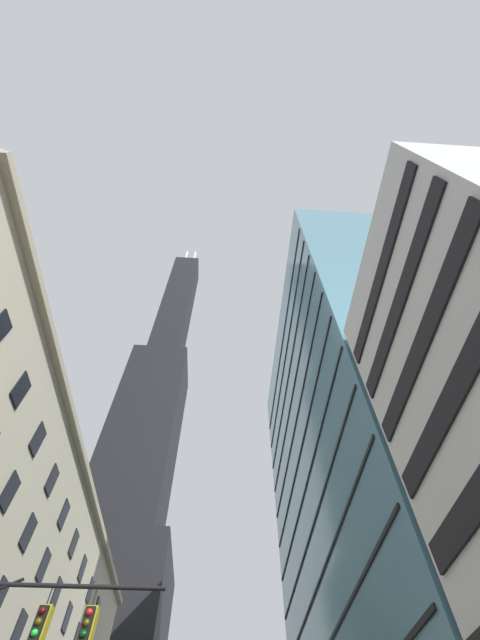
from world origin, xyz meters
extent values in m
cube|color=tan|center=(-10.75, 24.06, 25.67)|extent=(0.70, 60.12, 0.60)
cube|color=black|center=(-10.95, 23.00, 12.40)|extent=(0.14, 1.40, 2.20)
cube|color=black|center=(-10.95, 13.00, 16.60)|extent=(0.14, 1.40, 2.20)
cube|color=black|center=(-10.95, 18.00, 16.60)|extent=(0.14, 1.40, 2.20)
cube|color=black|center=(-10.95, 23.00, 16.60)|extent=(0.14, 1.40, 2.20)
cube|color=black|center=(-10.95, 28.00, 16.60)|extent=(0.14, 1.40, 2.20)
cube|color=black|center=(-10.95, 33.00, 16.60)|extent=(0.14, 1.40, 2.20)
cube|color=black|center=(-10.95, 38.00, 16.60)|extent=(0.14, 1.40, 2.20)
cube|color=black|center=(-10.95, 8.00, 20.80)|extent=(0.14, 1.40, 2.20)
cube|color=black|center=(-10.95, 13.00, 20.80)|extent=(0.14, 1.40, 2.20)
cube|color=black|center=(-10.95, 18.00, 20.80)|extent=(0.14, 1.40, 2.20)
cube|color=black|center=(-10.95, 23.00, 20.80)|extent=(0.14, 1.40, 2.20)
cube|color=black|center=(-10.95, 28.00, 20.80)|extent=(0.14, 1.40, 2.20)
cube|color=black|center=(-10.95, 33.00, 20.80)|extent=(0.14, 1.40, 2.20)
cube|color=black|center=(-10.95, 38.00, 20.80)|extent=(0.14, 1.40, 2.20)
cube|color=black|center=(-10.95, 43.00, 20.80)|extent=(0.14, 1.40, 2.20)
cube|color=black|center=(-19.69, 79.89, 75.45)|extent=(18.11, 18.11, 63.54)
cube|color=black|center=(-19.69, 79.89, 146.93)|extent=(11.64, 11.64, 79.42)
cylinder|color=silver|center=(-22.02, 79.89, 196.64)|extent=(1.20, 1.20, 19.99)
cylinder|color=silver|center=(-17.36, 79.89, 196.64)|extent=(1.20, 1.20, 19.99)
cube|color=black|center=(10.95, -1.71, 12.00)|extent=(0.16, 11.78, 1.10)
cube|color=black|center=(10.95, -1.71, 15.00)|extent=(0.16, 11.78, 1.10)
cube|color=black|center=(10.95, -1.71, 18.00)|extent=(0.16, 11.78, 1.10)
cube|color=black|center=(10.95, -1.71, 21.00)|extent=(0.16, 11.78, 1.10)
cube|color=teal|center=(19.70, 23.78, 27.16)|extent=(17.39, 37.40, 54.32)
cube|color=black|center=(10.96, 23.78, 16.00)|extent=(0.12, 36.40, 0.24)
cube|color=black|center=(10.96, 23.78, 20.00)|extent=(0.12, 36.40, 0.24)
cube|color=black|center=(10.96, 23.78, 24.00)|extent=(0.12, 36.40, 0.24)
cube|color=black|center=(10.96, 23.78, 28.00)|extent=(0.12, 36.40, 0.24)
cube|color=black|center=(10.96, 23.78, 32.00)|extent=(0.12, 36.40, 0.24)
cube|color=black|center=(10.96, 23.78, 36.00)|extent=(0.12, 36.40, 0.24)
cube|color=black|center=(10.96, 23.78, 40.00)|extent=(0.12, 36.40, 0.24)
cube|color=black|center=(10.96, 23.78, 44.00)|extent=(0.12, 36.40, 0.24)
cube|color=black|center=(10.96, 23.78, 48.00)|extent=(0.12, 36.40, 0.24)
cylinder|color=black|center=(-2.98, 3.79, 7.63)|extent=(7.95, 0.14, 0.14)
cylinder|color=black|center=(-2.72, 3.79, 7.33)|extent=(0.04, 0.04, 0.60)
cube|color=black|center=(-2.72, 3.79, 6.58)|extent=(0.30, 0.30, 0.90)
cube|color=olive|center=(-2.72, 3.96, 6.58)|extent=(0.40, 0.40, 1.04)
sphere|color=#450808|center=(-2.72, 3.63, 6.86)|extent=(0.20, 0.20, 0.20)
sphere|color=#4B3A08|center=(-2.72, 3.63, 6.58)|extent=(0.20, 0.20, 0.20)
sphere|color=green|center=(-2.72, 3.63, 6.30)|extent=(0.20, 0.20, 0.20)
cylinder|color=black|center=(-1.26, 3.79, 7.33)|extent=(0.04, 0.04, 0.60)
cube|color=black|center=(-1.26, 3.79, 6.58)|extent=(0.30, 0.30, 0.90)
cube|color=olive|center=(-1.26, 3.96, 6.58)|extent=(0.40, 0.40, 1.04)
sphere|color=red|center=(-1.26, 3.63, 6.86)|extent=(0.20, 0.20, 0.20)
sphere|color=#4B3A08|center=(-1.26, 3.63, 6.58)|extent=(0.20, 0.20, 0.20)
sphere|color=#083D10|center=(-1.26, 3.63, 6.30)|extent=(0.20, 0.20, 0.20)
camera|label=1|loc=(2.61, -11.00, 1.78)|focal=21.78mm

